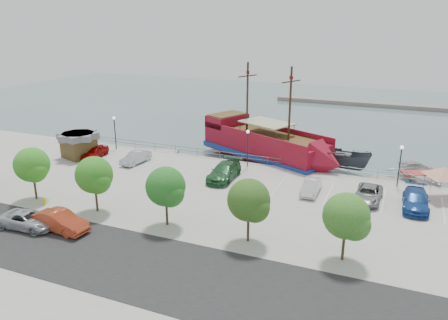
% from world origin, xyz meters
% --- Properties ---
extents(ground, '(160.00, 160.00, 0.00)m').
position_xyz_m(ground, '(0.00, 0.00, -1.00)').
color(ground, '#4E5F62').
extents(land_slab, '(100.00, 58.00, 1.20)m').
position_xyz_m(land_slab, '(0.00, -21.00, -0.60)').
color(land_slab, '#A09C93').
rests_on(land_slab, ground).
extents(street, '(100.00, 8.00, 0.04)m').
position_xyz_m(street, '(0.00, -16.00, 0.01)').
color(street, black).
rests_on(street, land_slab).
extents(sidewalk, '(100.00, 4.00, 0.05)m').
position_xyz_m(sidewalk, '(0.00, -10.00, 0.01)').
color(sidewalk, gray).
rests_on(sidewalk, land_slab).
extents(seawall_railing, '(50.00, 0.06, 1.00)m').
position_xyz_m(seawall_railing, '(0.00, 7.80, 0.53)').
color(seawall_railing, slate).
rests_on(seawall_railing, land_slab).
extents(far_shore, '(40.00, 3.00, 0.80)m').
position_xyz_m(far_shore, '(10.00, 55.00, -0.60)').
color(far_shore, gray).
rests_on(far_shore, ground).
extents(pirate_ship, '(19.95, 12.91, 12.51)m').
position_xyz_m(pirate_ship, '(1.54, 11.60, 1.10)').
color(pirate_ship, maroon).
rests_on(pirate_ship, ground).
extents(patrol_boat, '(7.25, 4.36, 2.63)m').
position_xyz_m(patrol_boat, '(9.87, 11.60, 0.32)').
color(patrol_boat, '#393E46').
rests_on(patrol_boat, ground).
extents(speedboat, '(8.22, 9.31, 1.60)m').
position_xyz_m(speedboat, '(18.31, 11.30, -0.20)').
color(speedboat, silver).
rests_on(speedboat, ground).
extents(dock_west, '(7.75, 4.59, 0.43)m').
position_xyz_m(dock_west, '(-14.69, 9.20, -0.79)').
color(dock_west, gray).
rests_on(dock_west, ground).
extents(dock_mid, '(7.81, 3.18, 0.43)m').
position_xyz_m(dock_mid, '(6.68, 9.20, -0.78)').
color(dock_mid, gray).
rests_on(dock_mid, ground).
extents(dock_east, '(7.12, 4.48, 0.39)m').
position_xyz_m(dock_east, '(16.43, 9.20, -0.80)').
color(dock_east, gray).
rests_on(dock_east, ground).
extents(shed, '(4.66, 4.66, 3.02)m').
position_xyz_m(shed, '(-20.05, 1.99, 1.61)').
color(shed, '#503D1E').
rests_on(shed, land_slab).
extents(canopy_tent, '(5.27, 5.27, 3.51)m').
position_xyz_m(canopy_tent, '(19.91, 4.97, 3.06)').
color(canopy_tent, slate).
rests_on(canopy_tent, land_slab).
extents(street_van, '(5.09, 2.60, 1.38)m').
position_xyz_m(street_van, '(-11.11, -14.70, 0.69)').
color(street_van, '#ACB0B5').
rests_on(street_van, street).
extents(street_sedan, '(5.02, 2.16, 1.61)m').
position_xyz_m(street_sedan, '(-8.32, -14.08, 0.80)').
color(street_sedan, '#B1391D').
rests_on(street_sedan, street).
extents(fire_hydrant, '(0.27, 0.27, 0.78)m').
position_xyz_m(fire_hydrant, '(-13.26, -10.80, 0.42)').
color(fire_hydrant, '#DFD805').
rests_on(fire_hydrant, sidewalk).
extents(lamp_post_left, '(0.36, 0.36, 4.28)m').
position_xyz_m(lamp_post_left, '(-18.00, 6.50, 2.94)').
color(lamp_post_left, black).
rests_on(lamp_post_left, land_slab).
extents(lamp_post_mid, '(0.36, 0.36, 4.28)m').
position_xyz_m(lamp_post_mid, '(0.00, 6.50, 2.94)').
color(lamp_post_mid, black).
rests_on(lamp_post_mid, land_slab).
extents(lamp_post_right, '(0.36, 0.36, 4.28)m').
position_xyz_m(lamp_post_right, '(16.00, 6.50, 2.94)').
color(lamp_post_right, black).
rests_on(lamp_post_right, land_slab).
extents(tree_b, '(3.30, 3.20, 5.00)m').
position_xyz_m(tree_b, '(-14.85, -10.07, 3.30)').
color(tree_b, '#473321').
rests_on(tree_b, sidewalk).
extents(tree_c, '(3.30, 3.20, 5.00)m').
position_xyz_m(tree_c, '(-7.85, -10.07, 3.30)').
color(tree_c, '#473321').
rests_on(tree_c, sidewalk).
extents(tree_d, '(3.30, 3.20, 5.00)m').
position_xyz_m(tree_d, '(-0.85, -10.07, 3.30)').
color(tree_d, '#473321').
rests_on(tree_d, sidewalk).
extents(tree_e, '(3.30, 3.20, 5.00)m').
position_xyz_m(tree_e, '(6.15, -10.07, 3.30)').
color(tree_e, '#473321').
rests_on(tree_e, sidewalk).
extents(tree_f, '(3.30, 3.20, 5.00)m').
position_xyz_m(tree_f, '(13.15, -10.07, 3.30)').
color(tree_f, '#473321').
rests_on(tree_f, sidewalk).
extents(parked_car_a, '(2.26, 4.50, 1.47)m').
position_xyz_m(parked_car_a, '(-18.17, 2.53, 0.74)').
color(parked_car_a, '#8F0707').
rests_on(parked_car_a, land_slab).
extents(parked_car_b, '(1.92, 4.37, 1.39)m').
position_xyz_m(parked_car_b, '(-12.39, 2.61, 0.70)').
color(parked_car_b, '#A8AEB6').
rests_on(parked_car_b, land_slab).
extents(parked_car_d, '(2.51, 5.83, 1.67)m').
position_xyz_m(parked_car_d, '(-0.86, 1.72, 0.84)').
color(parked_car_d, '#275E31').
rests_on(parked_car_d, land_slab).
extents(parked_car_f, '(1.60, 4.25, 1.39)m').
position_xyz_m(parked_car_f, '(8.36, 1.37, 0.69)').
color(parked_car_f, silver).
rests_on(parked_car_f, land_slab).
extents(parked_car_g, '(2.45, 4.98, 1.36)m').
position_xyz_m(parked_car_g, '(13.62, 1.54, 0.68)').
color(parked_car_g, gray).
rests_on(parked_car_g, land_slab).
extents(parked_car_h, '(2.32, 5.42, 1.56)m').
position_xyz_m(parked_car_h, '(17.66, 1.43, 0.78)').
color(parked_car_h, navy).
rests_on(parked_car_h, land_slab).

